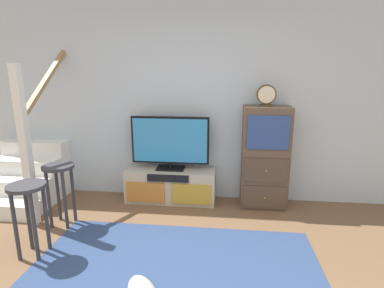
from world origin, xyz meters
name	(u,v)px	position (x,y,z in m)	size (l,w,h in m)	color
back_wall	(195,99)	(0.00, 2.46, 1.35)	(6.40, 0.12, 2.70)	silver
area_rug	(172,281)	(0.00, 0.60, 0.01)	(2.60, 1.80, 0.01)	navy
media_console	(171,185)	(-0.30, 2.19, 0.22)	(1.19, 0.38, 0.45)	#BCB29E
television	(170,142)	(-0.30, 2.22, 0.82)	(1.02, 0.22, 0.71)	black
side_cabinet	(265,158)	(0.92, 2.20, 0.65)	(0.58, 0.38, 1.30)	brown
desk_clock	(266,95)	(0.89, 2.19, 1.43)	(0.24, 0.08, 0.26)	#4C3823
staircase	(35,170)	(-2.24, 2.20, 0.37)	(1.00, 1.36, 2.20)	white
bar_stool_near	(29,203)	(-1.38, 0.83, 0.53)	(0.34, 0.34, 0.72)	#333338
bar_stool_far	(60,181)	(-1.41, 1.43, 0.53)	(0.34, 0.34, 0.71)	#333338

